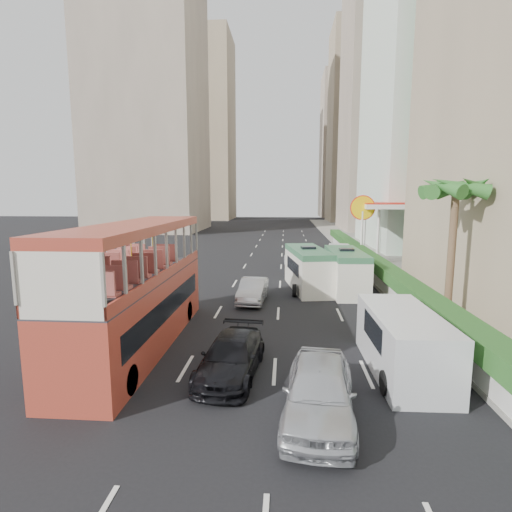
# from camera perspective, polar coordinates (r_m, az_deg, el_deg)

# --- Properties ---
(ground_plane) EXTENTS (200.00, 200.00, 0.00)m
(ground_plane) POSITION_cam_1_polar(r_m,az_deg,el_deg) (16.52, 4.29, -13.22)
(ground_plane) COLOR black
(ground_plane) RESTS_ON ground
(double_decker_bus) EXTENTS (2.50, 11.00, 5.06)m
(double_decker_bus) POSITION_cam_1_polar(r_m,az_deg,el_deg) (16.84, -16.54, -4.13)
(double_decker_bus) COLOR #B03C2A
(double_decker_bus) RESTS_ON ground
(car_silver_lane_a) EXTENTS (1.68, 4.15, 1.34)m
(car_silver_lane_a) POSITION_cam_1_polar(r_m,az_deg,el_deg) (23.52, -0.44, -6.51)
(car_silver_lane_a) COLOR silver
(car_silver_lane_a) RESTS_ON ground
(car_silver_lane_b) EXTENTS (2.41, 4.96, 1.63)m
(car_silver_lane_b) POSITION_cam_1_polar(r_m,az_deg,el_deg) (12.14, 8.93, -21.87)
(car_silver_lane_b) COLOR silver
(car_silver_lane_b) RESTS_ON ground
(car_black) EXTENTS (2.29, 4.74, 1.33)m
(car_black) POSITION_cam_1_polar(r_m,az_deg,el_deg) (14.43, -3.53, -16.58)
(car_black) COLOR black
(car_black) RESTS_ON ground
(van_asset) EXTENTS (3.21, 5.29, 1.37)m
(van_asset) POSITION_cam_1_polar(r_m,az_deg,el_deg) (34.15, 6.59, -1.79)
(van_asset) COLOR silver
(van_asset) RESTS_ON ground
(minibus_near) EXTENTS (3.01, 6.35, 2.70)m
(minibus_near) POSITION_cam_1_polar(r_m,az_deg,el_deg) (26.49, 7.42, -1.86)
(minibus_near) COLOR silver
(minibus_near) RESTS_ON ground
(minibus_far) EXTENTS (2.21, 6.06, 2.66)m
(minibus_far) POSITION_cam_1_polar(r_m,az_deg,el_deg) (26.30, 12.70, -2.13)
(minibus_far) COLOR silver
(minibus_far) RESTS_ON ground
(panel_van_near) EXTENTS (2.25, 5.40, 2.14)m
(panel_van_near) POSITION_cam_1_polar(r_m,az_deg,el_deg) (15.12, 20.27, -11.53)
(panel_van_near) COLOR silver
(panel_van_near) RESTS_ON ground
(panel_van_far) EXTENTS (2.38, 4.72, 1.81)m
(panel_van_far) POSITION_cam_1_polar(r_m,az_deg,el_deg) (35.21, 11.75, -0.11)
(panel_van_far) COLOR silver
(panel_van_far) RESTS_ON ground
(sidewalk) EXTENTS (6.00, 120.00, 0.18)m
(sidewalk) POSITION_cam_1_polar(r_m,az_deg,el_deg) (41.79, 16.71, -0.07)
(sidewalk) COLOR #99968C
(sidewalk) RESTS_ON ground
(kerb_wall) EXTENTS (0.30, 44.00, 1.00)m
(kerb_wall) POSITION_cam_1_polar(r_m,az_deg,el_deg) (30.50, 16.02, -2.03)
(kerb_wall) COLOR silver
(kerb_wall) RESTS_ON sidewalk
(hedge) EXTENTS (1.10, 44.00, 0.70)m
(hedge) POSITION_cam_1_polar(r_m,az_deg,el_deg) (30.36, 16.09, -0.45)
(hedge) COLOR #2D6626
(hedge) RESTS_ON kerb_wall
(palm_tree) EXTENTS (0.36, 0.36, 6.40)m
(palm_tree) POSITION_cam_1_polar(r_m,az_deg,el_deg) (21.07, 26.12, 0.21)
(palm_tree) COLOR brown
(palm_tree) RESTS_ON sidewalk
(shell_station) EXTENTS (6.50, 8.00, 5.50)m
(shell_station) POSITION_cam_1_polar(r_m,az_deg,el_deg) (39.79, 18.89, 3.27)
(shell_station) COLOR silver
(shell_station) RESTS_ON ground
(tower_mid) EXTENTS (16.00, 16.00, 50.00)m
(tower_mid) POSITION_cam_1_polar(r_m,az_deg,el_deg) (77.85, 18.95, 22.20)
(tower_mid) COLOR tan
(tower_mid) RESTS_ON ground
(tower_far_a) EXTENTS (14.00, 14.00, 44.00)m
(tower_far_a) POSITION_cam_1_polar(r_m,az_deg,el_deg) (100.09, 14.67, 17.47)
(tower_far_a) COLOR tan
(tower_far_a) RESTS_ON ground
(tower_far_b) EXTENTS (14.00, 14.00, 40.00)m
(tower_far_b) POSITION_cam_1_polar(r_m,az_deg,el_deg) (121.35, 12.71, 14.98)
(tower_far_b) COLOR tan
(tower_far_b) RESTS_ON ground
(tower_left_a) EXTENTS (18.00, 18.00, 52.00)m
(tower_left_a) POSITION_cam_1_polar(r_m,az_deg,el_deg) (76.90, -15.35, 23.30)
(tower_left_a) COLOR tan
(tower_left_a) RESTS_ON ground
(tower_left_b) EXTENTS (16.00, 16.00, 46.00)m
(tower_left_b) POSITION_cam_1_polar(r_m,az_deg,el_deg) (108.91, -7.82, 17.46)
(tower_left_b) COLOR tan
(tower_left_b) RESTS_ON ground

